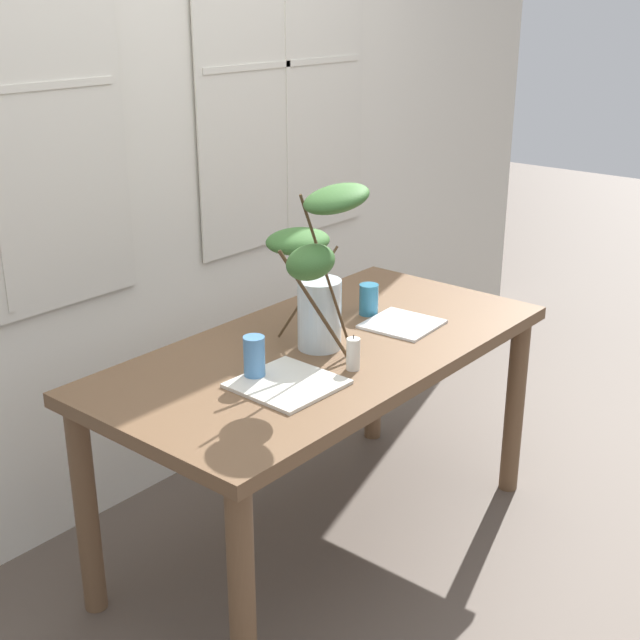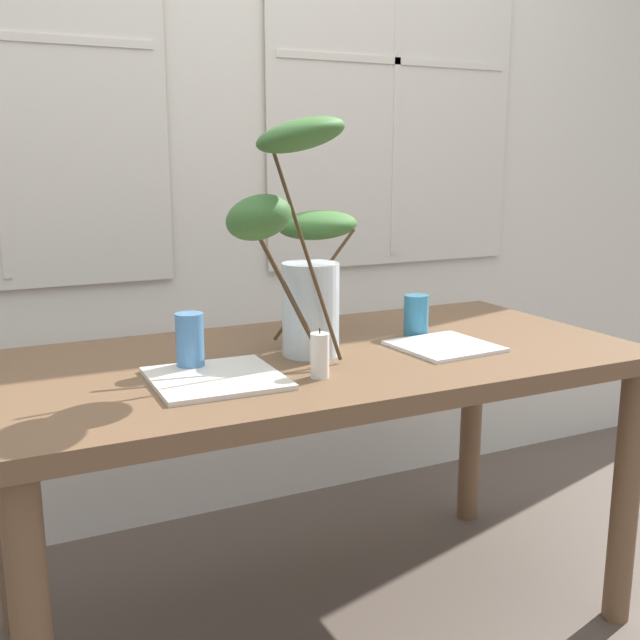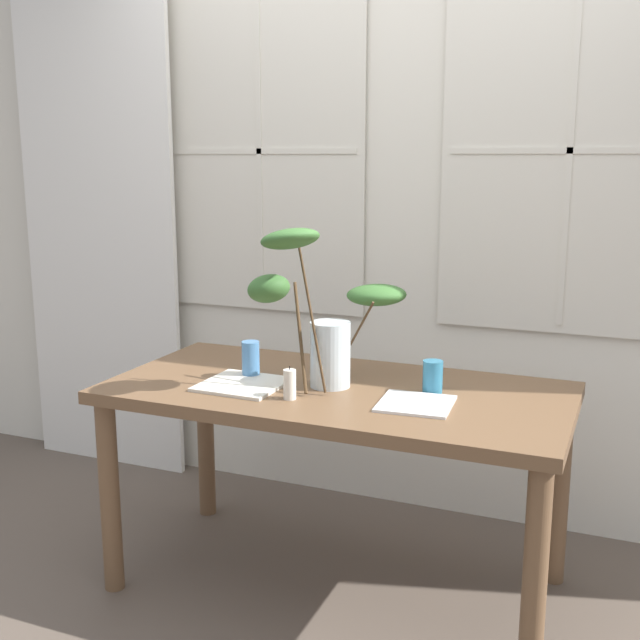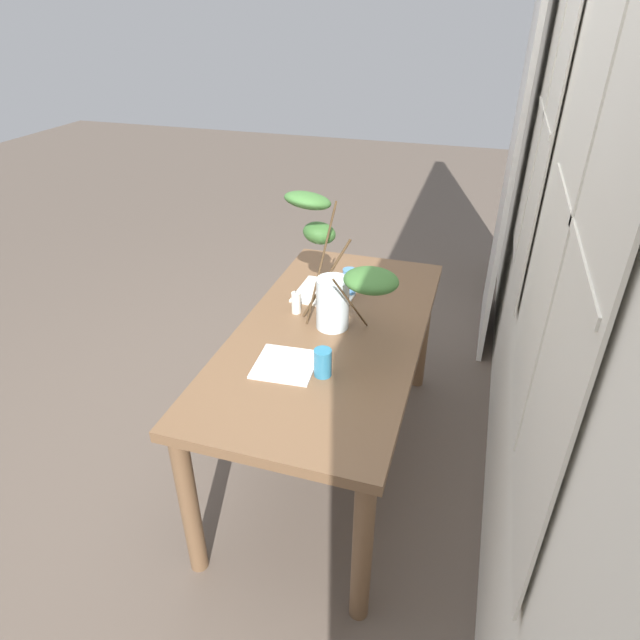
{
  "view_description": "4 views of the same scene",
  "coord_description": "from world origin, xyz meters",
  "views": [
    {
      "loc": [
        -2.02,
        -1.66,
        1.83
      ],
      "look_at": [
        -0.08,
        -0.05,
        0.88
      ],
      "focal_mm": 48.77,
      "sensor_mm": 36.0,
      "label": 1
    },
    {
      "loc": [
        -0.8,
        -1.64,
        1.23
      ],
      "look_at": [
        -0.01,
        -0.02,
        0.84
      ],
      "focal_mm": 42.38,
      "sensor_mm": 36.0,
      "label": 2
    },
    {
      "loc": [
        0.95,
        -2.44,
        1.54
      ],
      "look_at": [
        -0.06,
        -0.01,
        0.99
      ],
      "focal_mm": 43.99,
      "sensor_mm": 36.0,
      "label": 3
    },
    {
      "loc": [
        1.9,
        0.54,
        1.98
      ],
      "look_at": [
        0.04,
        -0.04,
        0.81
      ],
      "focal_mm": 30.22,
      "sensor_mm": 36.0,
      "label": 4
    }
  ],
  "objects": [
    {
      "name": "plate_square_left",
      "position": [
        -0.31,
        -0.11,
        0.76
      ],
      "size": [
        0.28,
        0.28,
        0.01
      ],
      "primitive_type": "cube",
      "rotation": [
        0.0,
        0.0,
        -0.02
      ],
      "color": "silver",
      "rests_on": "dining_table"
    },
    {
      "name": "back_wall_with_windows",
      "position": [
        -0.0,
        0.81,
        1.49
      ],
      "size": [
        5.3,
        0.14,
        2.97
      ],
      "color": "silver",
      "rests_on": "ground"
    },
    {
      "name": "curtain_sheer_side",
      "position": [
        -1.51,
        0.67,
        1.22
      ],
      "size": [
        0.86,
        0.03,
        2.44
      ],
      "primitive_type": "cube",
      "color": "white",
      "rests_on": "ground"
    },
    {
      "name": "drinking_glass_blue_right",
      "position": [
        0.32,
        0.06,
        0.81
      ],
      "size": [
        0.07,
        0.07,
        0.11
      ],
      "primitive_type": "cylinder",
      "color": "teal",
      "rests_on": "dining_table"
    },
    {
      "name": "drinking_glass_blue_left",
      "position": [
        -0.33,
        -0.01,
        0.82
      ],
      "size": [
        0.06,
        0.06,
        0.13
      ],
      "primitive_type": "cylinder",
      "color": "#4C84BC",
      "rests_on": "dining_table"
    },
    {
      "name": "vase_with_branches",
      "position": [
        -0.04,
        0.01,
        1.02
      ],
      "size": [
        0.54,
        0.6,
        0.58
      ],
      "color": "silver",
      "rests_on": "dining_table"
    },
    {
      "name": "ground",
      "position": [
        0.0,
        0.0,
        0.0
      ],
      "size": [
        14.0,
        14.0,
        0.0
      ],
      "primitive_type": "plane",
      "color": "brown"
    },
    {
      "name": "plate_square_right",
      "position": [
        0.31,
        -0.09,
        0.76
      ],
      "size": [
        0.25,
        0.25,
        0.01
      ],
      "primitive_type": "cube",
      "rotation": [
        0.0,
        0.0,
        0.07
      ],
      "color": "white",
      "rests_on": "dining_table"
    },
    {
      "name": "pillar_candle",
      "position": [
        -0.09,
        -0.19,
        0.8
      ],
      "size": [
        0.04,
        0.04,
        0.11
      ],
      "color": "silver",
      "rests_on": "dining_table"
    },
    {
      "name": "dining_table",
      "position": [
        0.0,
        0.0,
        0.65
      ],
      "size": [
        1.59,
        0.78,
        0.75
      ],
      "color": "brown",
      "rests_on": "ground"
    }
  ]
}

